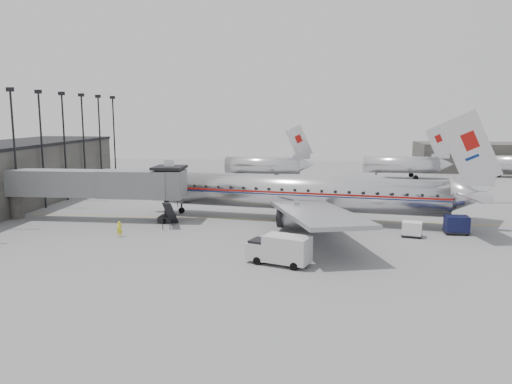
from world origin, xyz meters
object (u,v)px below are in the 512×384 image
service_van (279,249)px  baggage_cart_white (412,229)px  airliner (309,193)px  baggage_cart_navy (457,224)px  ramp_worker (120,229)px

service_van → baggage_cart_white: (12.67, 10.66, -0.47)m
service_van → airliner: bearing=103.2°
baggage_cart_navy → ramp_worker: 34.36m
airliner → ramp_worker: 21.34m
service_van → baggage_cart_white: size_ratio=2.46×
airliner → baggage_cart_white: size_ratio=17.62×
baggage_cart_navy → baggage_cart_white: (-4.80, -1.76, -0.18)m
baggage_cart_navy → ramp_worker: baggage_cart_navy is taller
service_van → ramp_worker: service_van is taller
service_van → ramp_worker: (-16.53, 7.45, -0.50)m
baggage_cart_navy → ramp_worker: (-34.00, -4.97, -0.20)m
service_van → ramp_worker: 18.14m
airliner → ramp_worker: size_ratio=25.26×
airliner → ramp_worker: bearing=-143.3°
ramp_worker → baggage_cart_navy: bearing=-21.5°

